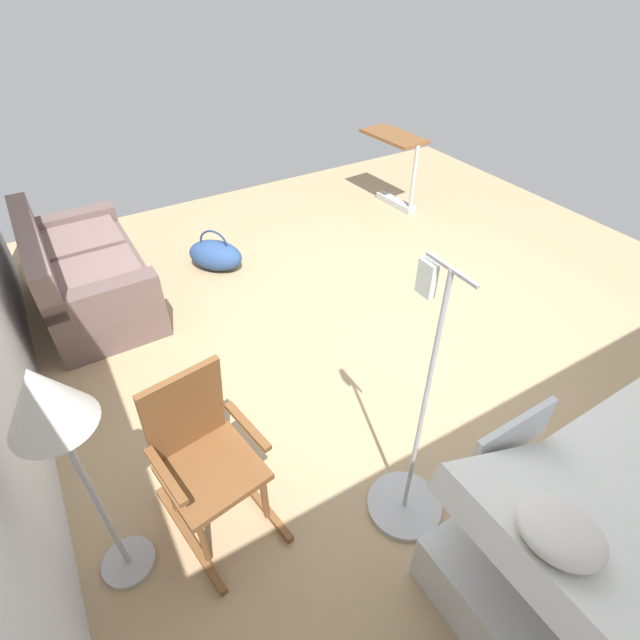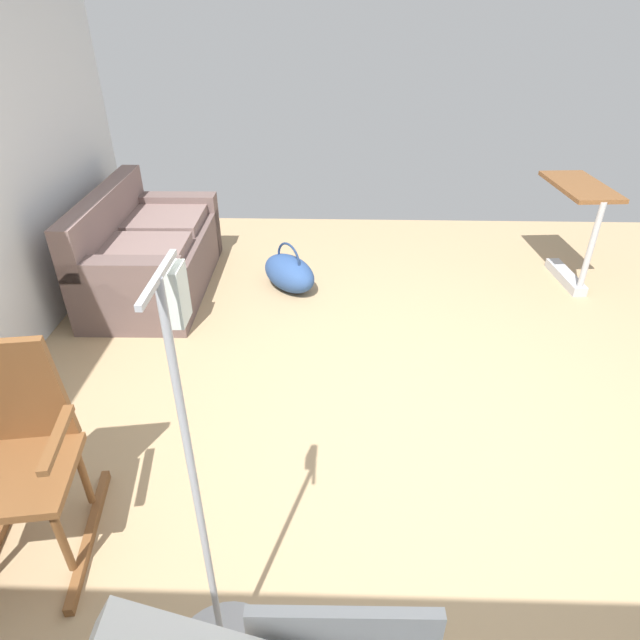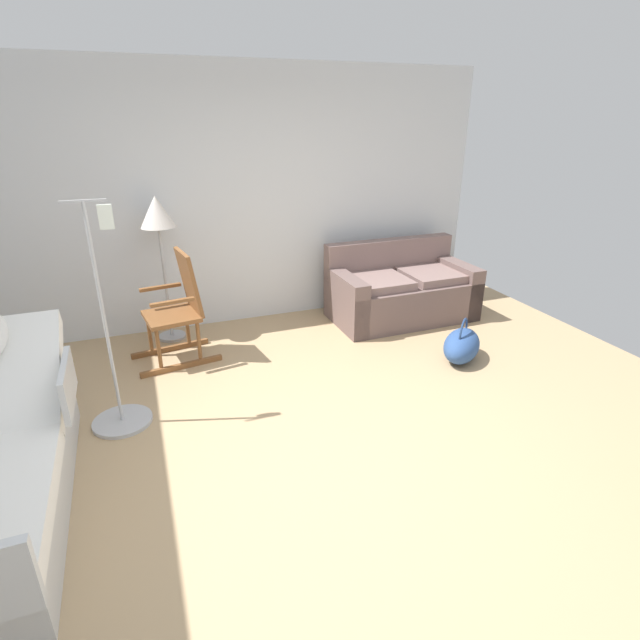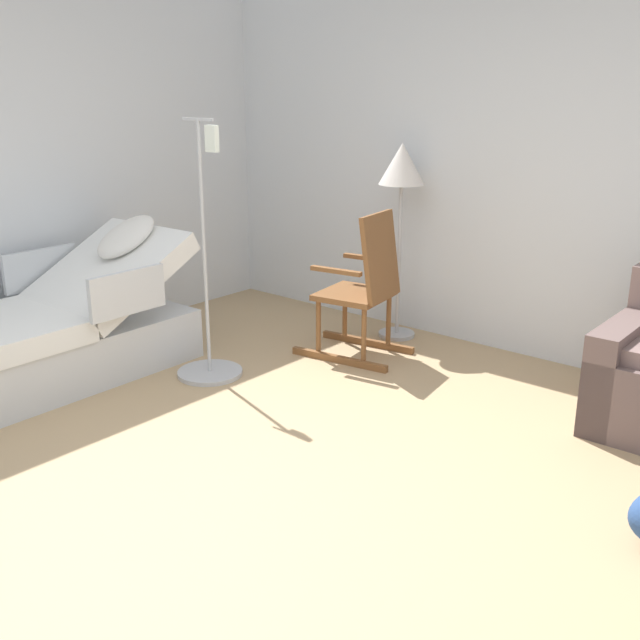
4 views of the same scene
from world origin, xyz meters
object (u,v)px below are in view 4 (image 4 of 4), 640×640
floor_lamp (402,178)px  iv_pole (209,340)px  rocking_chair (364,289)px  hospital_bed (45,337)px

floor_lamp → iv_pole: 1.85m
floor_lamp → iv_pole: (-0.49, -1.49, -0.98)m
iv_pole → rocking_chair: bearing=60.0°
hospital_bed → floor_lamp: floor_lamp is taller
hospital_bed → floor_lamp: bearing=61.2°
rocking_chair → floor_lamp: floor_lamp is taller
hospital_bed → floor_lamp: size_ratio=1.41×
rocking_chair → iv_pole: bearing=-120.0°
iv_pole → hospital_bed: bearing=-134.4°
rocking_chair → iv_pole: (-0.56, -0.97, -0.25)m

